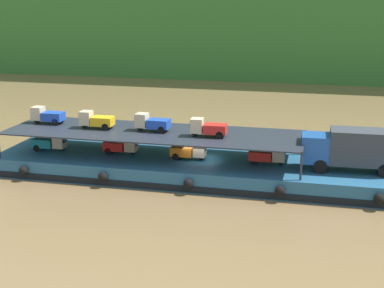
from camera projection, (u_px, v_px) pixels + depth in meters
The scene contains 12 objects.
ground_plane at pixel (200, 177), 43.26m from camera, with size 400.00×400.00×0.00m, color brown.
cargo_barge at pixel (200, 169), 43.04m from camera, with size 32.67×8.08×1.50m.
covered_lorry at pixel (353, 149), 39.60m from camera, with size 7.89×2.43×3.10m.
cargo_rack at pixel (153, 133), 43.20m from camera, with size 23.47×6.70×2.00m.
mini_truck_lower_stern at pixel (50, 142), 45.18m from camera, with size 2.78×1.26×1.38m.
mini_truck_lower_aft at pixel (121, 145), 44.28m from camera, with size 2.76×1.23×1.38m.
mini_truck_lower_mid at pixel (189, 151), 42.75m from camera, with size 2.77×1.25×1.38m.
mini_truck_lower_fore at pixel (268, 155), 41.59m from camera, with size 2.74×1.20×1.38m.
mini_truck_upper_stern at pixel (47, 115), 45.84m from camera, with size 2.75×1.22×1.38m.
mini_truck_upper_mid at pixel (96, 120), 44.13m from camera, with size 2.77×1.25×1.38m.
mini_truck_upper_fore at pixel (152, 123), 43.24m from camera, with size 2.79×1.28×1.38m.
mini_truck_upper_bow at pixel (208, 128), 41.57m from camera, with size 2.78×1.27×1.38m.
Camera 1 is at (8.84, -40.08, 13.95)m, focal length 51.32 mm.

